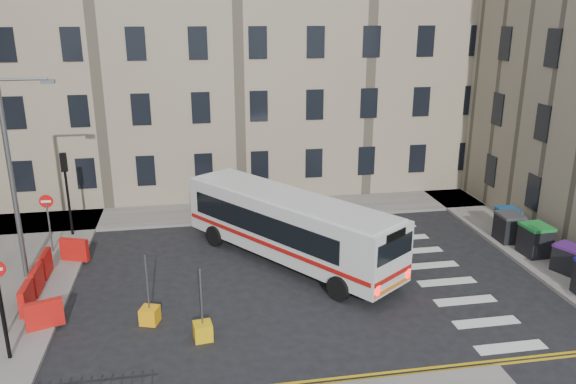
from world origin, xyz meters
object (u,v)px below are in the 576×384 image
object	(u,v)px
streetlamp	(12,179)
wheelie_bin_b	(568,258)
wheelie_bin_e	(507,221)
bollard_chevron	(203,331)
wheelie_bin_d	(509,227)
wheelie_bin_c	(535,240)
bollard_yellow	(150,315)
bus	(289,224)

from	to	relation	value
streetlamp	wheelie_bin_b	world-z (taller)	streetlamp
wheelie_bin_e	bollard_chevron	bearing A→B (deg)	-149.97
wheelie_bin_d	bollard_chevron	distance (m)	15.70
wheelie_bin_c	wheelie_bin_d	xyz separation A→B (m)	(-0.27, 1.70, -0.03)
streetlamp	wheelie_bin_b	distance (m)	22.77
wheelie_bin_e	bollard_yellow	distance (m)	17.74
wheelie_bin_c	wheelie_bin_d	size ratio (longest dim) A/B	1.04
bollard_chevron	wheelie_bin_c	bearing A→B (deg)	15.63
streetlamp	wheelie_bin_d	bearing A→B (deg)	0.26
bollard_yellow	wheelie_bin_c	bearing A→B (deg)	9.45
wheelie_bin_b	wheelie_bin_c	world-z (taller)	wheelie_bin_c
streetlamp	wheelie_bin_c	bearing A→B (deg)	-4.18
bollard_yellow	bus	bearing A→B (deg)	36.93
wheelie_bin_b	wheelie_bin_d	world-z (taller)	wheelie_bin_d
wheelie_bin_b	bollard_yellow	size ratio (longest dim) A/B	2.22
wheelie_bin_b	bollard_yellow	bearing A→B (deg)	159.88
wheelie_bin_b	wheelie_bin_d	bearing A→B (deg)	76.70
bus	bollard_yellow	xyz separation A→B (m)	(-5.75, -4.32, -1.42)
wheelie_bin_c	bollard_yellow	world-z (taller)	wheelie_bin_c
wheelie_bin_b	wheelie_bin_c	size ratio (longest dim) A/B	0.95
wheelie_bin_c	bollard_chevron	bearing A→B (deg)	-167.42
wheelie_bin_e	bollard_yellow	size ratio (longest dim) A/B	2.04
wheelie_bin_d	bus	bearing A→B (deg)	-178.12
bus	wheelie_bin_b	bearing A→B (deg)	-52.34
bus	wheelie_bin_b	world-z (taller)	bus
streetlamp	wheelie_bin_c	size ratio (longest dim) A/B	5.81
wheelie_bin_e	wheelie_bin_b	bearing A→B (deg)	-82.74
wheelie_bin_c	bollard_chevron	size ratio (longest dim) A/B	2.34
wheelie_bin_d	bollard_yellow	bearing A→B (deg)	-163.64
wheelie_bin_b	streetlamp	bearing A→B (deg)	147.93
wheelie_bin_b	wheelie_bin_d	size ratio (longest dim) A/B	0.99
wheelie_bin_c	bollard_yellow	distance (m)	16.90
wheelie_bin_e	bus	bearing A→B (deg)	-168.60
wheelie_bin_c	wheelie_bin_e	size ratio (longest dim) A/B	1.14
streetlamp	wheelie_bin_d	distance (m)	21.88
streetlamp	bus	xyz separation A→B (m)	(10.97, -0.05, -2.62)
bus	bollard_yellow	size ratio (longest dim) A/B	17.20
bus	wheelie_bin_d	distance (m)	10.67
bus	wheelie_bin_c	xyz separation A→B (m)	(10.90, -1.55, -0.86)
wheelie_bin_e	bollard_yellow	xyz separation A→B (m)	(-16.88, -5.45, -0.47)
bus	wheelie_bin_d	bearing A→B (deg)	-34.89
wheelie_bin_d	streetlamp	bearing A→B (deg)	-178.63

